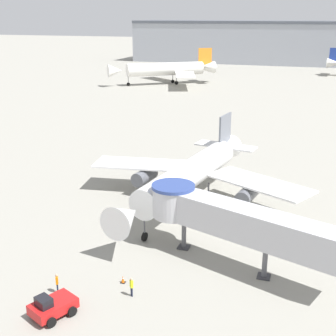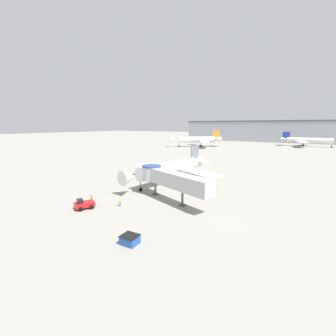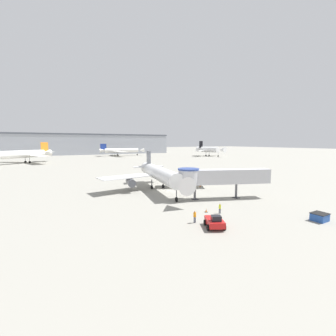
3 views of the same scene
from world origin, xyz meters
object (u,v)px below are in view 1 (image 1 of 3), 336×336
at_px(pushback_tug_red, 52,306).
at_px(traffic_cone_near_nose, 123,279).
at_px(background_jet_orange_tail, 168,69).
at_px(ground_crew_wing_walker, 131,286).
at_px(main_airplane, 191,174).
at_px(ground_crew_marshaller, 57,282).
at_px(traffic_cone_starboard_wing, 282,217).
at_px(jet_bridge, 226,217).

relative_size(pushback_tug_red, traffic_cone_near_nose, 5.87).
bearing_deg(traffic_cone_near_nose, background_jet_orange_tail, 106.72).
height_order(ground_crew_wing_walker, background_jet_orange_tail, background_jet_orange_tail).
bearing_deg(traffic_cone_near_nose, pushback_tug_red, -118.32).
relative_size(pushback_tug_red, ground_crew_wing_walker, 2.35).
height_order(main_airplane, ground_crew_wing_walker, main_airplane).
bearing_deg(main_airplane, pushback_tug_red, -89.76).
distance_m(main_airplane, ground_crew_marshaller, 22.07).
bearing_deg(background_jet_orange_tail, ground_crew_wing_walker, -19.40).
bearing_deg(pushback_tug_red, background_jet_orange_tail, 129.59).
distance_m(pushback_tug_red, traffic_cone_starboard_wing, 26.96).
relative_size(main_airplane, ground_crew_marshaller, 16.97).
bearing_deg(ground_crew_marshaller, pushback_tug_red, -5.86).
height_order(pushback_tug_red, ground_crew_marshaller, pushback_tug_red).
xyz_separation_m(main_airplane, traffic_cone_starboard_wing, (10.59, -1.26, -3.42)).
distance_m(traffic_cone_starboard_wing, ground_crew_marshaller, 25.43).
distance_m(ground_crew_marshaller, ground_crew_wing_walker, 5.98).
height_order(pushback_tug_red, background_jet_orange_tail, background_jet_orange_tail).
xyz_separation_m(ground_crew_marshaller, background_jet_orange_tail, (-29.17, 114.60, 3.83)).
distance_m(pushback_tug_red, background_jet_orange_tail, 121.28).
relative_size(traffic_cone_starboard_wing, ground_crew_wing_walker, 0.40).
xyz_separation_m(ground_crew_wing_walker, background_jet_orange_tail, (-34.96, 113.12, 3.88)).
distance_m(pushback_tug_red, ground_crew_wing_walker, 6.21).
relative_size(jet_bridge, background_jet_orange_tail, 0.56).
xyz_separation_m(traffic_cone_near_nose, traffic_cone_starboard_wing, (11.28, 17.01, 0.00)).
xyz_separation_m(pushback_tug_red, traffic_cone_starboard_wing, (14.40, 22.79, -0.50)).
bearing_deg(traffic_cone_near_nose, main_airplane, 87.84).
xyz_separation_m(jet_bridge, traffic_cone_starboard_wing, (4.00, 11.05, -4.12)).
xyz_separation_m(traffic_cone_starboard_wing, ground_crew_marshaller, (-15.64, -20.05, 0.67)).
bearing_deg(ground_crew_marshaller, ground_crew_wing_walker, 74.17).
height_order(jet_bridge, ground_crew_wing_walker, jet_bridge).
bearing_deg(jet_bridge, traffic_cone_starboard_wing, 90.18).
height_order(jet_bridge, background_jet_orange_tail, background_jet_orange_tail).
distance_m(traffic_cone_near_nose, traffic_cone_starboard_wing, 20.41).
xyz_separation_m(jet_bridge, ground_crew_marshaller, (-11.64, -9.00, -3.45)).
height_order(jet_bridge, pushback_tug_red, jet_bridge).
bearing_deg(ground_crew_wing_walker, main_airplane, 134.82).
height_order(main_airplane, traffic_cone_near_nose, main_airplane).
distance_m(main_airplane, pushback_tug_red, 24.52).
xyz_separation_m(main_airplane, background_jet_orange_tail, (-34.21, 93.29, 1.09)).
bearing_deg(traffic_cone_near_nose, traffic_cone_starboard_wing, 56.44).
distance_m(ground_crew_wing_walker, background_jet_orange_tail, 118.46).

